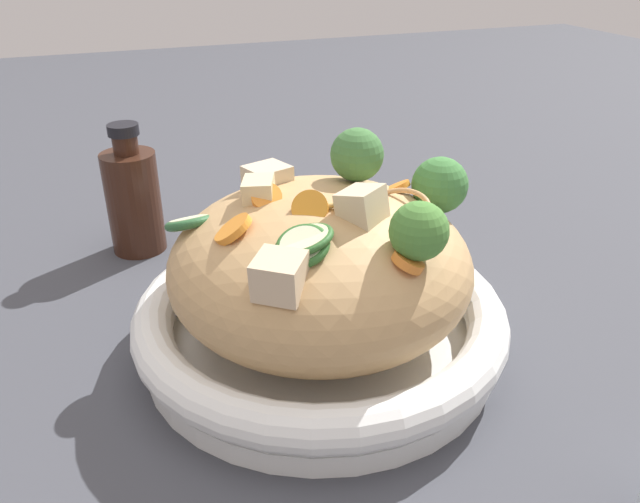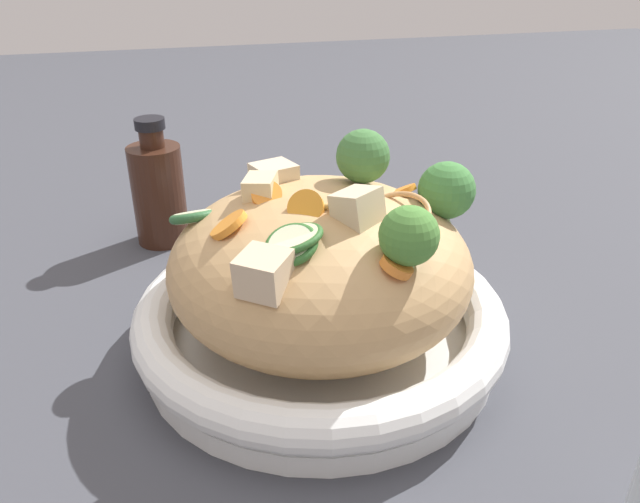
# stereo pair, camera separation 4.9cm
# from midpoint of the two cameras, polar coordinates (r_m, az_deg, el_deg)

# --- Properties ---
(ground_plane) EXTENTS (3.00, 3.00, 0.00)m
(ground_plane) POSITION_cam_midpoint_polar(r_m,az_deg,el_deg) (0.54, 2.63, -8.68)
(ground_plane) COLOR #3E3F47
(serving_bowl) EXTENTS (0.31, 0.31, 0.05)m
(serving_bowl) POSITION_cam_midpoint_polar(r_m,az_deg,el_deg) (0.52, 2.70, -6.37)
(serving_bowl) COLOR white
(serving_bowl) RESTS_ON ground_plane
(noodle_heap) EXTENTS (0.24, 0.24, 0.13)m
(noodle_heap) POSITION_cam_midpoint_polar(r_m,az_deg,el_deg) (0.49, 2.84, -1.31)
(noodle_heap) COLOR tan
(noodle_heap) RESTS_ON serving_bowl
(broccoli_florets) EXTENTS (0.12, 0.16, 0.08)m
(broccoli_florets) POSITION_cam_midpoint_polar(r_m,az_deg,el_deg) (0.48, 10.99, 5.35)
(broccoli_florets) COLOR #9EBF7B
(broccoli_florets) RESTS_ON serving_bowl
(carrot_coins) EXTENTS (0.18, 0.13, 0.04)m
(carrot_coins) POSITION_cam_midpoint_polar(r_m,az_deg,el_deg) (0.45, 3.82, 2.79)
(carrot_coins) COLOR orange
(carrot_coins) RESTS_ON serving_bowl
(zucchini_slices) EXTENTS (0.11, 0.15, 0.04)m
(zucchini_slices) POSITION_cam_midpoint_polar(r_m,az_deg,el_deg) (0.44, -3.23, 1.79)
(zucchini_slices) COLOR beige
(zucchini_slices) RESTS_ON serving_bowl
(chicken_chunks) EXTENTS (0.12, 0.17, 0.05)m
(chicken_chunks) POSITION_cam_midpoint_polar(r_m,az_deg,el_deg) (0.45, 0.40, 3.43)
(chicken_chunks) COLOR beige
(chicken_chunks) RESTS_ON serving_bowl
(soy_sauce_bottle) EXTENTS (0.06, 0.06, 0.14)m
(soy_sauce_bottle) POSITION_cam_midpoint_polar(r_m,az_deg,el_deg) (0.70, -12.63, 5.35)
(soy_sauce_bottle) COLOR #381E14
(soy_sauce_bottle) RESTS_ON ground_plane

